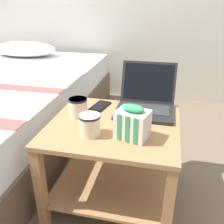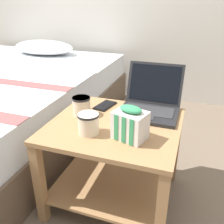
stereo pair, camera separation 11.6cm
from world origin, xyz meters
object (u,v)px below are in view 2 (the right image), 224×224
(snack_bag, at_px, (130,124))
(cell_phone, at_px, (105,105))
(mug_front_left, at_px, (82,105))
(mug_front_right, at_px, (88,122))
(laptop, at_px, (150,103))

(snack_bag, relative_size, cell_phone, 1.04)
(mug_front_left, distance_m, cell_phone, 0.17)
(mug_front_left, bearing_deg, mug_front_right, -56.41)
(mug_front_right, xyz_separation_m, snack_bag, (0.19, 0.02, 0.02))
(mug_front_left, xyz_separation_m, mug_front_right, (0.11, -0.17, -0.00))
(laptop, relative_size, snack_bag, 1.98)
(cell_phone, bearing_deg, mug_front_right, -83.57)
(snack_bag, bearing_deg, cell_phone, 127.55)
(mug_front_left, height_order, snack_bag, snack_bag)
(mug_front_left, bearing_deg, cell_phone, 61.05)
(laptop, relative_size, mug_front_right, 2.66)
(laptop, xyz_separation_m, mug_front_left, (-0.33, -0.16, 0.01))
(snack_bag, distance_m, cell_phone, 0.38)
(laptop, distance_m, cell_phone, 0.26)
(laptop, distance_m, mug_front_right, 0.39)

